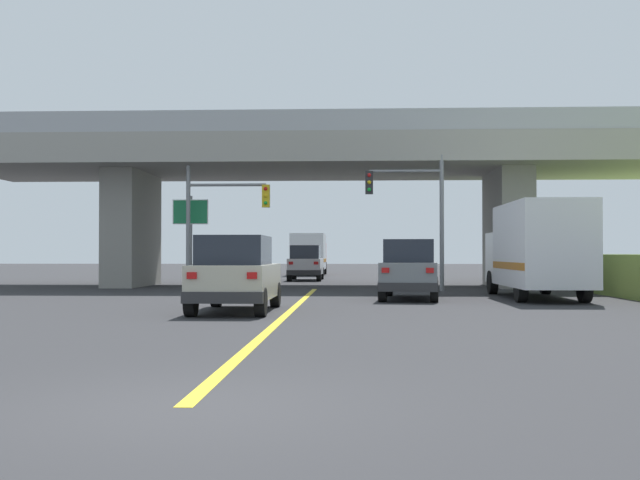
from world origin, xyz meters
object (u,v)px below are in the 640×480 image
at_px(traffic_signal_nearside, 416,204).
at_px(semi_truck_distant, 309,253).
at_px(box_truck, 537,249).
at_px(highway_sign, 191,221).
at_px(suv_lead, 236,274).
at_px(suv_crossing, 410,269).
at_px(traffic_signal_farside, 217,212).
at_px(sedan_oncoming, 306,263).

height_order(traffic_signal_nearside, semi_truck_distant, traffic_signal_nearside).
relative_size(box_truck, highway_sign, 1.82).
bearing_deg(suv_lead, box_truck, 34.09).
height_order(box_truck, semi_truck_distant, box_truck).
distance_m(suv_crossing, traffic_signal_farside, 10.20).
distance_m(box_truck, semi_truck_distant, 30.29).
bearing_deg(traffic_signal_farside, box_truck, -25.63).
relative_size(suv_lead, traffic_signal_farside, 0.88).
bearing_deg(traffic_signal_farside, sedan_oncoming, 75.77).
distance_m(suv_crossing, highway_sign, 11.56).
relative_size(traffic_signal_farside, highway_sign, 1.30).
bearing_deg(box_truck, sedan_oncoming, 117.01).
bearing_deg(box_truck, suv_lead, -145.91).
bearing_deg(sedan_oncoming, semi_truck_distant, 92.35).
height_order(suv_lead, sedan_oncoming, same).
height_order(suv_crossing, sedan_oncoming, same).
bearing_deg(highway_sign, semi_truck_distant, 80.07).
xyz_separation_m(suv_lead, semi_truck_distant, (-0.10, 35.14, 0.55)).
xyz_separation_m(suv_crossing, traffic_signal_nearside, (0.66, 5.82, 2.60)).
relative_size(suv_crossing, traffic_signal_nearside, 0.86).
xyz_separation_m(sedan_oncoming, semi_truck_distant, (-0.45, 10.93, 0.55)).
xyz_separation_m(suv_lead, box_truck, (9.44, 6.39, 0.68)).
bearing_deg(traffic_signal_farside, highway_sign, 150.83).
xyz_separation_m(suv_crossing, sedan_oncoming, (-4.69, 18.23, -0.00)).
relative_size(suv_crossing, traffic_signal_farside, 0.92).
height_order(sedan_oncoming, semi_truck_distant, semi_truck_distant).
xyz_separation_m(suv_lead, traffic_signal_nearside, (5.71, 11.80, 2.60)).
distance_m(traffic_signal_nearside, semi_truck_distant, 24.13).
xyz_separation_m(sedan_oncoming, highway_sign, (-4.34, -11.28, 1.96)).
distance_m(suv_lead, highway_sign, 13.67).
bearing_deg(suv_lead, suv_crossing, 49.84).
distance_m(box_truck, highway_sign, 14.98).
xyz_separation_m(box_truck, semi_truck_distant, (-9.53, 28.75, -0.13)).
height_order(suv_crossing, traffic_signal_farside, traffic_signal_farside).
bearing_deg(sedan_oncoming, box_truck, -62.99).
bearing_deg(box_truck, highway_sign, 154.02).
bearing_deg(traffic_signal_farside, semi_truck_distant, 83.55).
xyz_separation_m(sedan_oncoming, traffic_signal_farside, (-3.04, -12.00, 2.32)).
distance_m(sedan_oncoming, highway_sign, 12.24).
bearing_deg(traffic_signal_nearside, highway_sign, 173.38).
distance_m(traffic_signal_nearside, highway_sign, 9.78).
distance_m(box_truck, traffic_signal_farside, 13.55).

